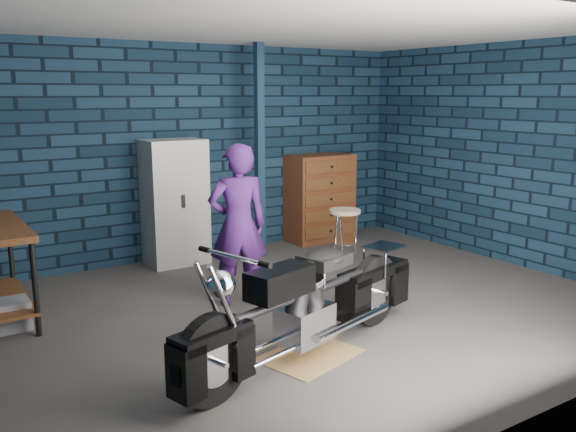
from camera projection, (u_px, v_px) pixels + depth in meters
name	position (u px, v px, depth m)	size (l,w,h in m)	color
ground	(312.00, 307.00, 6.06)	(6.00, 6.00, 0.00)	#43413F
room_walls	(282.00, 112.00, 6.13)	(6.02, 5.01, 2.71)	black
support_post	(260.00, 153.00, 7.68)	(0.10, 0.10, 2.70)	#12263B
drip_mat	(309.00, 355.00, 4.94)	(0.77, 0.58, 0.01)	olive
motorcycle	(310.00, 296.00, 4.84)	(2.32, 0.63, 1.02)	black
person	(238.00, 225.00, 6.00)	(0.59, 0.39, 1.62)	#451C69
storage_bin	(4.00, 316.00, 5.45)	(0.43, 0.31, 0.27)	gray
locker	(175.00, 202.00, 7.47)	(0.72, 0.51, 1.54)	beige
tool_chest	(320.00, 198.00, 8.68)	(0.93, 0.52, 1.24)	brown
shop_stool	(344.00, 237.00, 7.49)	(0.38, 0.38, 0.70)	#C3B193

